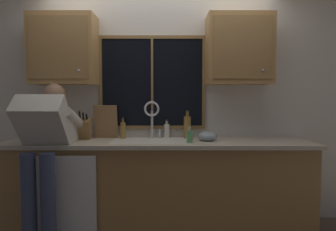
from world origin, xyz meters
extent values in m
cube|color=silver|center=(0.00, 0.06, 1.27)|extent=(5.45, 0.12, 2.55)
cube|color=black|center=(-0.08, -0.01, 1.52)|extent=(1.10, 0.02, 0.95)
cube|color=olive|center=(-0.08, -0.02, 2.02)|extent=(1.17, 0.02, 0.04)
cube|color=olive|center=(-0.08, -0.02, 1.03)|extent=(1.17, 0.02, 0.04)
cube|color=olive|center=(-0.65, -0.02, 1.52)|extent=(0.03, 0.02, 0.95)
cube|color=olive|center=(0.49, -0.02, 1.52)|extent=(0.04, 0.02, 0.95)
cube|color=olive|center=(-0.08, -0.02, 1.52)|extent=(0.02, 0.02, 0.95)
cube|color=#A07744|center=(0.00, -0.29, 0.44)|extent=(3.05, 0.58, 0.88)
cube|color=beige|center=(0.00, -0.31, 0.90)|extent=(3.11, 0.62, 0.04)
cube|color=white|center=(-0.87, -0.61, 0.46)|extent=(0.60, 0.02, 0.74)
cube|color=#B2844C|center=(-1.00, -0.17, 1.86)|extent=(0.67, 0.33, 0.72)
cube|color=#9D7443|center=(-1.00, -0.34, 1.86)|extent=(0.59, 0.01, 0.62)
sphere|color=#B2B2B7|center=(-0.80, -0.34, 1.63)|extent=(0.02, 0.02, 0.02)
cube|color=#B2844C|center=(0.83, -0.17, 1.86)|extent=(0.67, 0.33, 0.72)
cube|color=#9D7443|center=(0.83, -0.34, 1.86)|extent=(0.59, 0.01, 0.62)
sphere|color=#B2B2B7|center=(1.03, -0.34, 1.63)|extent=(0.02, 0.02, 0.02)
cube|color=white|center=(-0.08, -0.30, 0.91)|extent=(0.80, 0.46, 0.02)
cube|color=beige|center=(-0.28, -0.30, 0.81)|extent=(0.36, 0.42, 0.20)
cube|color=beige|center=(0.12, -0.30, 0.81)|extent=(0.36, 0.42, 0.20)
cube|color=white|center=(-0.08, -0.30, 0.81)|extent=(0.04, 0.42, 0.20)
cylinder|color=silver|center=(-0.08, -0.08, 1.07)|extent=(0.03, 0.03, 0.30)
torus|color=silver|center=(-0.08, -0.14, 1.24)|extent=(0.16, 0.02, 0.16)
cylinder|color=silver|center=(0.00, -0.08, 0.97)|extent=(0.03, 0.03, 0.09)
cylinder|color=#384260|center=(-1.13, -0.76, 0.44)|extent=(0.13, 0.13, 0.88)
cylinder|color=#384260|center=(-0.96, -0.76, 0.44)|extent=(0.13, 0.13, 0.88)
cube|color=beige|center=(-1.05, -0.57, 1.10)|extent=(0.44, 0.54, 0.58)
sphere|color=#A57A5B|center=(-1.05, -0.31, 1.40)|extent=(0.21, 0.21, 0.21)
cylinder|color=beige|center=(-1.27, -0.39, 1.15)|extent=(0.09, 0.52, 0.26)
cylinder|color=beige|center=(-0.83, -0.39, 1.15)|extent=(0.09, 0.52, 0.26)
cube|color=olive|center=(-0.79, -0.18, 1.02)|extent=(0.12, 0.18, 0.25)
cylinder|color=black|center=(-0.82, -0.24, 1.18)|extent=(0.02, 0.05, 0.09)
cylinder|color=black|center=(-0.79, -0.23, 1.17)|extent=(0.02, 0.04, 0.08)
cylinder|color=black|center=(-0.75, -0.23, 1.16)|extent=(0.02, 0.04, 0.06)
cube|color=#997047|center=(-0.58, -0.09, 1.10)|extent=(0.25, 0.10, 0.36)
ellipsoid|color=#8C99A8|center=(0.49, -0.28, 0.97)|extent=(0.21, 0.21, 0.10)
cylinder|color=#59A566|center=(0.30, -0.44, 0.98)|extent=(0.06, 0.06, 0.12)
cylinder|color=silver|center=(0.30, -0.44, 1.06)|extent=(0.02, 0.02, 0.04)
cylinder|color=silver|center=(0.30, -0.46, 1.08)|extent=(0.01, 0.04, 0.01)
cylinder|color=olive|center=(-0.39, -0.14, 1.01)|extent=(0.05, 0.05, 0.17)
cylinder|color=brown|center=(-0.39, -0.14, 1.12)|extent=(0.02, 0.02, 0.04)
cylinder|color=black|center=(-0.39, -0.14, 1.14)|extent=(0.03, 0.03, 0.01)
cylinder|color=silver|center=(0.08, -0.07, 0.99)|extent=(0.06, 0.06, 0.15)
cylinder|color=#B3AFA7|center=(0.08, -0.07, 1.09)|extent=(0.03, 0.03, 0.04)
cylinder|color=black|center=(0.08, -0.07, 1.11)|extent=(0.03, 0.03, 0.01)
cylinder|color=olive|center=(0.30, -0.11, 1.04)|extent=(0.08, 0.08, 0.24)
cylinder|color=brown|center=(0.30, -0.11, 1.19)|extent=(0.03, 0.03, 0.06)
cylinder|color=black|center=(0.30, -0.11, 1.22)|extent=(0.04, 0.04, 0.01)
camera|label=1|loc=(0.09, -3.41, 1.37)|focal=32.89mm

